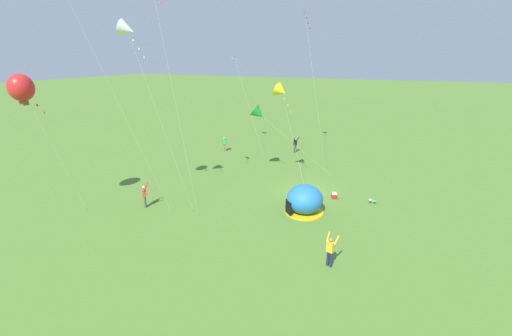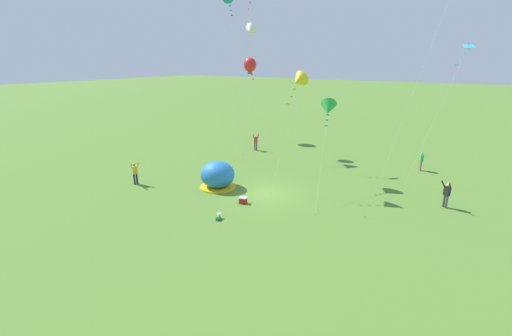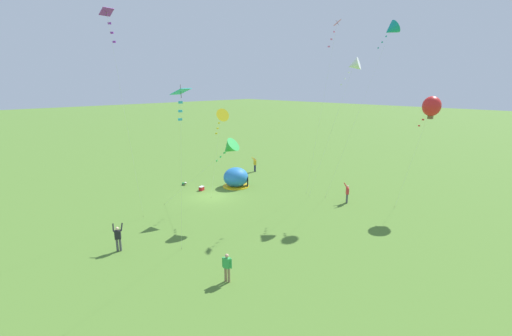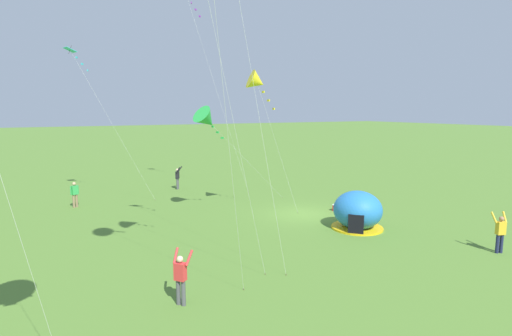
{
  "view_description": "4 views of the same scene",
  "coord_description": "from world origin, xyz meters",
  "px_view_note": "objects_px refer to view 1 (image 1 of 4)",
  "views": [
    {
      "loc": [
        -26.23,
        -6.52,
        10.89
      ],
      "look_at": [
        -1.5,
        4.02,
        2.04
      ],
      "focal_mm": 24.0,
      "sensor_mm": 36.0,
      "label": 1
    },
    {
      "loc": [
        12.3,
        -20.34,
        9.57
      ],
      "look_at": [
        -1.02,
        0.14,
        1.82
      ],
      "focal_mm": 24.0,
      "sensor_mm": 36.0,
      "label": 2
    },
    {
      "loc": [
        19.79,
        25.71,
        10.94
      ],
      "look_at": [
        -0.8,
        5.34,
        3.71
      ],
      "focal_mm": 24.0,
      "sensor_mm": 36.0,
      "label": 3
    },
    {
      "loc": [
        -20.03,
        14.22,
        6.51
      ],
      "look_at": [
        -1.78,
        4.32,
        3.46
      ],
      "focal_mm": 28.0,
      "sensor_mm": 36.0,
      "label": 4
    }
  ],
  "objects_px": {
    "popup_tent": "(305,200)",
    "kite_yellow": "(281,91)",
    "kite_white": "(127,30)",
    "cooler_box": "(334,196)",
    "toddler_crawling": "(372,201)",
    "person_center_field": "(224,143)",
    "kite_red": "(21,88)",
    "person_flying_kite": "(145,195)",
    "person_arms_raised": "(330,250)",
    "person_strolling": "(295,144)",
    "kite_purple": "(306,20)",
    "kite_cyan": "(236,63)",
    "kite_green": "(258,113)"
  },
  "relations": [
    {
      "from": "cooler_box",
      "to": "toddler_crawling",
      "type": "distance_m",
      "value": 2.92
    },
    {
      "from": "kite_white",
      "to": "kite_red",
      "type": "distance_m",
      "value": 7.53
    },
    {
      "from": "toddler_crawling",
      "to": "person_strolling",
      "type": "xyz_separation_m",
      "value": [
        11.7,
        9.79,
        0.82
      ]
    },
    {
      "from": "popup_tent",
      "to": "kite_yellow",
      "type": "height_order",
      "value": "kite_yellow"
    },
    {
      "from": "kite_yellow",
      "to": "kite_green",
      "type": "bearing_deg",
      "value": 62.07
    },
    {
      "from": "toddler_crawling",
      "to": "kite_purple",
      "type": "xyz_separation_m",
      "value": [
        10.45,
        8.77,
        14.17
      ]
    },
    {
      "from": "popup_tent",
      "to": "toddler_crawling",
      "type": "bearing_deg",
      "value": -50.49
    },
    {
      "from": "kite_white",
      "to": "kite_yellow",
      "type": "relative_size",
      "value": 1.49
    },
    {
      "from": "person_center_field",
      "to": "toddler_crawling",
      "type": "bearing_deg",
      "value": -116.9
    },
    {
      "from": "kite_red",
      "to": "person_flying_kite",
      "type": "bearing_deg",
      "value": -50.83
    },
    {
      "from": "cooler_box",
      "to": "person_strolling",
      "type": "distance_m",
      "value": 13.74
    },
    {
      "from": "popup_tent",
      "to": "kite_white",
      "type": "distance_m",
      "value": 16.3
    },
    {
      "from": "cooler_box",
      "to": "kite_white",
      "type": "bearing_deg",
      "value": 121.76
    },
    {
      "from": "person_center_field",
      "to": "kite_red",
      "type": "bearing_deg",
      "value": 171.46
    },
    {
      "from": "cooler_box",
      "to": "person_arms_raised",
      "type": "height_order",
      "value": "person_arms_raised"
    },
    {
      "from": "cooler_box",
      "to": "kite_white",
      "type": "distance_m",
      "value": 18.98
    },
    {
      "from": "person_flying_kite",
      "to": "kite_cyan",
      "type": "xyz_separation_m",
      "value": [
        18.44,
        1.31,
        9.09
      ]
    },
    {
      "from": "toddler_crawling",
      "to": "kite_cyan",
      "type": "height_order",
      "value": "kite_cyan"
    },
    {
      "from": "toddler_crawling",
      "to": "cooler_box",
      "type": "bearing_deg",
      "value": 93.38
    },
    {
      "from": "person_center_field",
      "to": "kite_green",
      "type": "xyz_separation_m",
      "value": [
        -6.36,
        -7.02,
        4.95
      ]
    },
    {
      "from": "kite_yellow",
      "to": "kite_red",
      "type": "height_order",
      "value": "kite_red"
    },
    {
      "from": "popup_tent",
      "to": "person_arms_raised",
      "type": "relative_size",
      "value": 1.49
    },
    {
      "from": "person_arms_raised",
      "to": "toddler_crawling",
      "type": "bearing_deg",
      "value": -8.12
    },
    {
      "from": "kite_white",
      "to": "kite_red",
      "type": "relative_size",
      "value": 1.33
    },
    {
      "from": "kite_yellow",
      "to": "person_arms_raised",
      "type": "bearing_deg",
      "value": -148.37
    },
    {
      "from": "cooler_box",
      "to": "person_center_field",
      "type": "height_order",
      "value": "person_center_field"
    },
    {
      "from": "kite_green",
      "to": "kite_purple",
      "type": "bearing_deg",
      "value": -13.85
    },
    {
      "from": "toddler_crawling",
      "to": "person_strolling",
      "type": "distance_m",
      "value": 15.27
    },
    {
      "from": "person_arms_raised",
      "to": "kite_white",
      "type": "relative_size",
      "value": 0.14
    },
    {
      "from": "person_flying_kite",
      "to": "person_center_field",
      "type": "height_order",
      "value": "person_flying_kite"
    },
    {
      "from": "person_arms_raised",
      "to": "kite_cyan",
      "type": "xyz_separation_m",
      "value": [
        20.62,
        15.63,
        9.09
      ]
    },
    {
      "from": "person_flying_kite",
      "to": "person_arms_raised",
      "type": "distance_m",
      "value": 14.49
    },
    {
      "from": "kite_purple",
      "to": "kite_cyan",
      "type": "height_order",
      "value": "kite_purple"
    },
    {
      "from": "popup_tent",
      "to": "person_flying_kite",
      "type": "bearing_deg",
      "value": 108.6
    },
    {
      "from": "person_center_field",
      "to": "kite_yellow",
      "type": "bearing_deg",
      "value": -128.78
    },
    {
      "from": "kite_red",
      "to": "kite_white",
      "type": "bearing_deg",
      "value": -55.6
    },
    {
      "from": "cooler_box",
      "to": "person_center_field",
      "type": "xyz_separation_m",
      "value": [
        9.16,
        14.8,
        0.74
      ]
    },
    {
      "from": "person_flying_kite",
      "to": "person_center_field",
      "type": "bearing_deg",
      "value": 7.0
    },
    {
      "from": "person_strolling",
      "to": "kite_yellow",
      "type": "xyz_separation_m",
      "value": [
        -10.46,
        -1.72,
        7.12
      ]
    },
    {
      "from": "cooler_box",
      "to": "kite_cyan",
      "type": "xyz_separation_m",
      "value": [
        11.16,
        14.08,
        9.87
      ]
    },
    {
      "from": "kite_purple",
      "to": "kite_yellow",
      "type": "xyz_separation_m",
      "value": [
        -9.22,
        -0.7,
        -6.23
      ]
    },
    {
      "from": "person_arms_raised",
      "to": "kite_purple",
      "type": "xyz_separation_m",
      "value": [
        20.08,
        7.39,
        13.35
      ]
    },
    {
      "from": "kite_green",
      "to": "kite_white",
      "type": "distance_m",
      "value": 13.15
    },
    {
      "from": "person_arms_raised",
      "to": "kite_yellow",
      "type": "relative_size",
      "value": 0.21
    },
    {
      "from": "person_flying_kite",
      "to": "kite_purple",
      "type": "bearing_deg",
      "value": -21.17
    },
    {
      "from": "kite_purple",
      "to": "kite_yellow",
      "type": "height_order",
      "value": "kite_purple"
    },
    {
      "from": "person_arms_raised",
      "to": "kite_green",
      "type": "distance_m",
      "value": 16.16
    },
    {
      "from": "kite_white",
      "to": "popup_tent",
      "type": "bearing_deg",
      "value": -68.96
    },
    {
      "from": "person_strolling",
      "to": "kite_cyan",
      "type": "bearing_deg",
      "value": 95.6
    },
    {
      "from": "kite_white",
      "to": "kite_yellow",
      "type": "distance_m",
      "value": 12.36
    }
  ]
}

